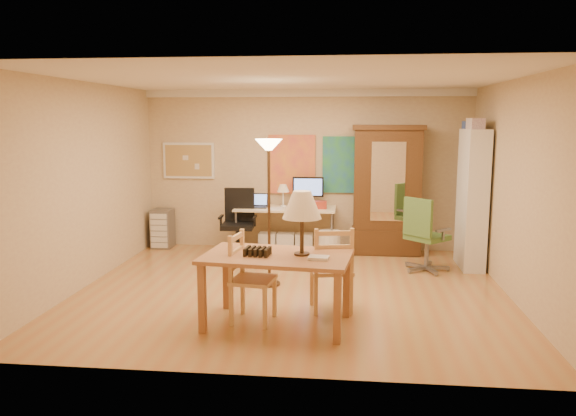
# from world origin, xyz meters

# --- Properties ---
(floor) EXTENTS (5.50, 5.50, 0.00)m
(floor) POSITION_xyz_m (0.00, 0.00, 0.00)
(floor) COLOR #B0733E
(floor) RESTS_ON ground
(crown_molding) EXTENTS (5.50, 0.08, 0.12)m
(crown_molding) POSITION_xyz_m (0.00, 2.46, 2.64)
(crown_molding) COLOR white
(crown_molding) RESTS_ON floor
(corkboard) EXTENTS (0.90, 0.04, 0.62)m
(corkboard) POSITION_xyz_m (-2.05, 2.47, 1.50)
(corkboard) COLOR tan
(corkboard) RESTS_ON floor
(art_panel_left) EXTENTS (0.80, 0.04, 1.00)m
(art_panel_left) POSITION_xyz_m (-0.25, 2.47, 1.45)
(art_panel_left) COLOR #F6AB29
(art_panel_left) RESTS_ON floor
(art_panel_right) EXTENTS (0.75, 0.04, 0.95)m
(art_panel_right) POSITION_xyz_m (0.65, 2.47, 1.45)
(art_panel_right) COLOR teal
(art_panel_right) RESTS_ON floor
(dining_table) EXTENTS (1.65, 1.10, 1.46)m
(dining_table) POSITION_xyz_m (0.06, -1.24, 0.93)
(dining_table) COLOR brown
(dining_table) RESTS_ON floor
(ladder_chair_back) EXTENTS (0.54, 0.52, 1.00)m
(ladder_chair_back) POSITION_xyz_m (0.54, -0.74, 0.47)
(ladder_chair_back) COLOR tan
(ladder_chair_back) RESTS_ON floor
(ladder_chair_left) EXTENTS (0.49, 0.51, 0.99)m
(ladder_chair_left) POSITION_xyz_m (-0.34, -1.17, 0.46)
(ladder_chair_left) COLOR tan
(ladder_chair_left) RESTS_ON floor
(torchiere_lamp) EXTENTS (0.36, 0.36, 1.95)m
(torchiere_lamp) POSITION_xyz_m (-0.32, 0.21, 1.57)
(torchiere_lamp) COLOR #432E1A
(torchiere_lamp) RESTS_ON floor
(computer_desk) EXTENTS (1.66, 0.73, 1.26)m
(computer_desk) POSITION_xyz_m (-0.29, 2.16, 0.46)
(computer_desk) COLOR beige
(computer_desk) RESTS_ON floor
(office_chair_black) EXTENTS (0.68, 0.68, 1.10)m
(office_chair_black) POSITION_xyz_m (-1.05, 1.75, 0.29)
(office_chair_black) COLOR black
(office_chair_black) RESTS_ON floor
(office_chair_green) EXTENTS (0.71, 0.71, 1.10)m
(office_chair_green) POSITION_xyz_m (1.85, 1.14, 0.29)
(office_chair_green) COLOR slate
(office_chair_green) RESTS_ON floor
(drawer_cart) EXTENTS (0.33, 0.40, 0.67)m
(drawer_cart) POSITION_xyz_m (-2.48, 2.24, 0.33)
(drawer_cart) COLOR slate
(drawer_cart) RESTS_ON floor
(armoire) EXTENTS (1.15, 0.55, 2.12)m
(armoire) POSITION_xyz_m (1.34, 2.24, 0.92)
(armoire) COLOR #3C2410
(armoire) RESTS_ON floor
(bookshelf) EXTENTS (0.31, 0.83, 2.07)m
(bookshelf) POSITION_xyz_m (2.55, 1.47, 1.03)
(bookshelf) COLOR white
(bookshelf) RESTS_ON floor
(wastebin) EXTENTS (0.35, 0.35, 0.44)m
(wastebin) POSITION_xyz_m (0.43, 1.79, 0.22)
(wastebin) COLOR silver
(wastebin) RESTS_ON floor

